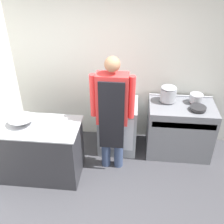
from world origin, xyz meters
TOP-DOWN VIEW (x-y plane):
  - ground_plane at (0.00, 0.00)m, footprint 14.00×14.00m
  - wall_back at (0.00, 1.91)m, footprint 8.00×0.05m
  - prep_counter at (-1.01, 0.76)m, footprint 1.28×0.67m
  - stove at (1.13, 1.51)m, footprint 1.04×0.65m
  - fridge_unit at (0.11, 1.53)m, footprint 0.63×0.65m
  - person_cook at (0.06, 1.03)m, footprint 0.62×0.24m
  - mixing_bowl at (-1.19, 0.78)m, footprint 0.36×0.36m
  - stock_pot at (0.90, 1.62)m, footprint 0.25×0.25m
  - saute_pan at (1.34, 1.39)m, footprint 0.24×0.24m
  - sauce_pot at (1.34, 1.62)m, footprint 0.20×0.20m

SIDE VIEW (x-z plane):
  - ground_plane at x=0.00m, z-range 0.00..0.00m
  - fridge_unit at x=0.11m, z-range 0.00..0.86m
  - prep_counter at x=-1.01m, z-range 0.00..0.89m
  - stove at x=1.13m, z-range -0.01..0.91m
  - mixing_bowl at x=-1.19m, z-range 0.89..0.99m
  - saute_pan at x=1.34m, z-range 0.92..0.96m
  - sauce_pot at x=1.34m, z-range 0.92..1.05m
  - stock_pot at x=0.90m, z-range 0.92..1.17m
  - person_cook at x=0.06m, z-range 0.13..1.96m
  - wall_back at x=0.00m, z-range 0.00..2.70m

